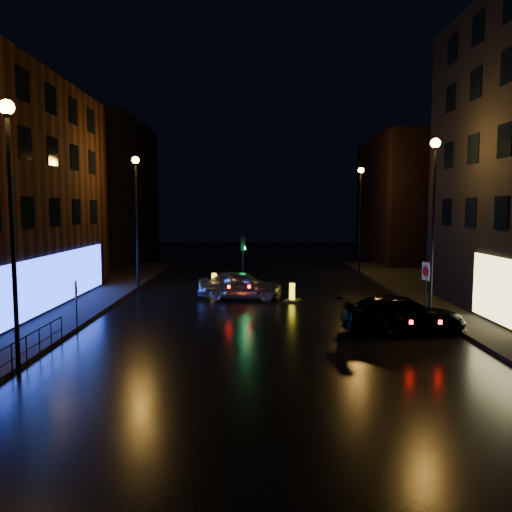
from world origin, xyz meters
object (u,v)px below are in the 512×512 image
object	(u,v)px
silver_hatchback	(241,285)
dark_sedan	(403,315)
traffic_signal	(243,283)
road_sign_left	(76,294)
road_sign_right	(426,276)
bollard_far	(214,285)
bollard_near	(292,297)

from	to	relation	value
silver_hatchback	dark_sedan	distance (m)	10.51
traffic_signal	road_sign_left	size ratio (longest dim) A/B	1.59
dark_sedan	road_sign_right	size ratio (longest dim) A/B	2.00
traffic_signal	dark_sedan	xyz separation A→B (m)	(6.92, -10.65, 0.26)
bollard_far	road_sign_left	bearing A→B (deg)	-92.33
silver_hatchback	dark_sedan	world-z (taller)	silver_hatchback
bollard_far	road_sign_left	xyz separation A→B (m)	(-4.80, -11.66, 1.41)
road_sign_left	traffic_signal	bearing A→B (deg)	42.69
silver_hatchback	bollard_far	xyz separation A→B (m)	(-1.83, 3.86, -0.60)
bollard_near	road_sign_right	bearing A→B (deg)	-10.91
dark_sedan	road_sign_left	size ratio (longest dim) A/B	2.41
bollard_far	dark_sedan	bearing A→B (deg)	-33.01
bollard_near	road_sign_left	bearing A→B (deg)	-121.92
silver_hatchback	road_sign_left	world-z (taller)	road_sign_left
bollard_near	road_sign_right	world-z (taller)	road_sign_right
bollard_far	road_sign_left	distance (m)	12.69
bollard_near	bollard_far	size ratio (longest dim) A/B	1.04
traffic_signal	silver_hatchback	distance (m)	2.81
silver_hatchback	road_sign_right	distance (m)	10.22
traffic_signal	silver_hatchback	size ratio (longest dim) A/B	0.72
road_sign_left	bollard_near	bearing A→B (deg)	21.40
bollard_near	road_sign_left	world-z (taller)	road_sign_left
silver_hatchback	bollard_near	xyz separation A→B (m)	(2.91, -0.77, -0.59)
dark_sedan	road_sign_left	distance (m)	13.64
bollard_near	bollard_far	xyz separation A→B (m)	(-4.73, 4.64, -0.01)
dark_sedan	bollard_near	size ratio (longest dim) A/B	3.80
traffic_signal	silver_hatchback	bearing A→B (deg)	-91.49
silver_hatchback	road_sign_left	size ratio (longest dim) A/B	2.21
dark_sedan	traffic_signal	bearing A→B (deg)	27.09
bollard_near	road_sign_left	distance (m)	11.92
traffic_signal	dark_sedan	size ratio (longest dim) A/B	0.66
road_sign_right	traffic_signal	bearing A→B (deg)	-53.80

